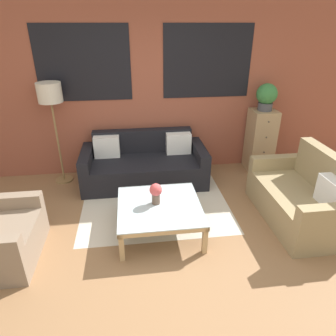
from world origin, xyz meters
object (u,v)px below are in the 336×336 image
Objects in this scene: coffee_table at (159,208)px; drawer_cabinet at (260,141)px; potted_plant at (267,96)px; settee_vintage at (302,199)px; floor_lamp at (50,98)px; flower_vase at (156,192)px; couch_dark at (144,165)px.

coffee_table is 0.94× the size of drawer_cabinet.
coffee_table is at bearing -140.86° from potted_plant.
drawer_cabinet is at bearing 88.15° from settee_vintage.
flower_vase is at bearing -46.91° from floor_lamp.
potted_plant reaches higher than coffee_table.
coffee_table is at bearing -47.02° from floor_lamp.
flower_vase is (-0.04, 0.04, 0.20)m from coffee_table.
flower_vase is at bearing -142.19° from drawer_cabinet.
potted_plant is (1.90, 1.55, 0.96)m from coffee_table.
potted_plant is at bearing 88.15° from settee_vintage.
settee_vintage is at bearing 0.54° from coffee_table.
floor_lamp is (-1.32, 0.19, 1.08)m from couch_dark.
settee_vintage is at bearing -24.78° from floor_lamp.
couch_dark is 7.34× the size of flower_vase.
couch_dark is 1.95× the size of coffee_table.
flower_vase is at bearing 179.18° from settee_vintage.
settee_vintage is 1.37× the size of drawer_cabinet.
settee_vintage is 1.90m from flower_vase.
floor_lamp reaches higher than potted_plant.
coffee_table is at bearing -85.52° from couch_dark.
floor_lamp is 2.20m from flower_vase.
coffee_table is (-1.85, -0.02, 0.02)m from settee_vintage.
coffee_table is 2.30× the size of potted_plant.
settee_vintage is 1.86m from coffee_table.
potted_plant reaches higher than drawer_cabinet.
floor_lamp is 3.44m from drawer_cabinet.
drawer_cabinet reaches higher than settee_vintage.
settee_vintage is at bearing -34.09° from couch_dark.
drawer_cabinet is (1.90, 1.55, 0.20)m from coffee_table.
potted_plant is at bearing 0.27° from floor_lamp.
settee_vintage is 0.92× the size of floor_lamp.
potted_plant is (-0.00, 0.00, 0.76)m from drawer_cabinet.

